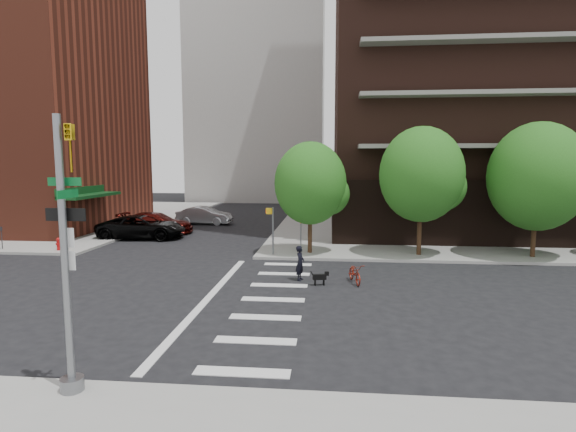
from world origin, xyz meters
TOP-DOWN VIEW (x-y plane):
  - ground at (0.00, 0.00)m, footprint 120.00×120.00m
  - sidewalk_ne at (20.50, 23.50)m, footprint 39.00×33.00m
  - sidewalk_nw at (-24.50, 23.50)m, footprint 31.00×33.00m
  - crosswalk at (2.21, -0.00)m, footprint 3.85×13.00m
  - tree_a at (4.00, 8.50)m, footprint 4.00×4.00m
  - tree_b at (10.00, 8.50)m, footprint 4.50×4.50m
  - tree_c at (16.00, 8.50)m, footprint 5.00×5.00m
  - traffic_signal at (-0.47, -7.49)m, footprint 0.90×0.75m
  - pedestrian_signal at (2.32, 7.92)m, footprint 2.18×0.67m
  - fire_hydrant at (-10.50, 7.80)m, footprint 0.24×0.24m
  - parking_meter at (-14.00, 7.80)m, footprint 0.10×0.08m
  - parked_car_black at (-7.71, 12.94)m, footprint 3.14×6.02m
  - parked_car_maroon at (-7.64, 15.32)m, footprint 2.38×5.44m
  - parked_car_silver at (-5.50, 20.52)m, footprint 1.85×4.71m
  - scooter at (6.22, 2.74)m, footprint 0.91×1.71m
  - dog_walker at (3.83, 2.97)m, footprint 0.62×0.46m
  - dog at (4.74, 2.21)m, footprint 0.70×0.30m

SIDE VIEW (x-z plane):
  - ground at x=0.00m, z-range 0.00..0.00m
  - crosswalk at x=2.21m, z-range 0.00..0.01m
  - sidewalk_ne at x=20.50m, z-range 0.00..0.15m
  - sidewalk_nw at x=-24.50m, z-range 0.00..0.15m
  - dog at x=4.74m, z-range 0.08..0.66m
  - scooter at x=6.22m, z-range 0.00..0.85m
  - fire_hydrant at x=-10.50m, z-range 0.19..0.92m
  - parked_car_silver at x=-5.50m, z-range 0.00..1.53m
  - dog_walker at x=3.83m, z-range 0.00..1.54m
  - parked_car_maroon at x=-7.64m, z-range 0.00..1.56m
  - parked_car_black at x=-7.71m, z-range 0.00..1.62m
  - parking_meter at x=-14.00m, z-range 0.30..1.62m
  - pedestrian_signal at x=2.32m, z-range 0.55..3.15m
  - traffic_signal at x=-0.47m, z-range -0.30..5.70m
  - tree_a at x=4.00m, z-range 1.09..6.99m
  - tree_c at x=16.00m, z-range 1.05..7.85m
  - tree_b at x=10.00m, z-range 1.22..7.87m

